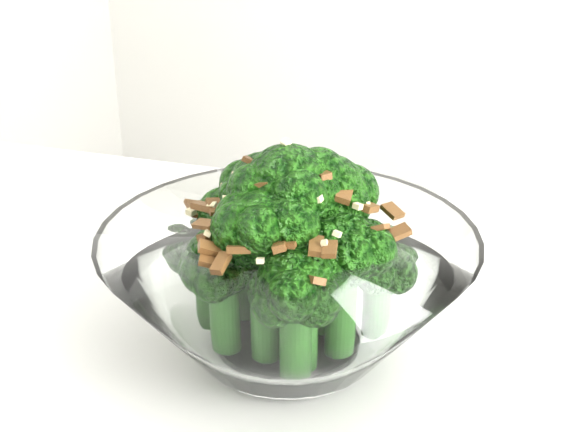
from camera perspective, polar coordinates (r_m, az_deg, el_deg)
The scene contains 1 object.
broccoli_dish at distance 0.44m, azimuth -0.05°, elevation -4.38°, with size 0.21×0.21×0.13m.
Camera 1 is at (0.09, -0.28, 1.02)m, focal length 50.00 mm.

